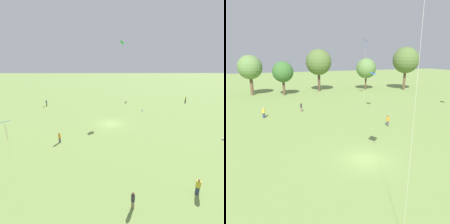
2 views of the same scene
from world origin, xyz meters
The scene contains 11 objects.
ground_plane centered at (0.00, 0.00, 0.00)m, with size 240.00×240.00×0.00m, color #7A994C.
tree_2 centered at (-10.47, 42.88, 7.12)m, with size 6.10×6.10×10.23m.
tree_3 centered at (-2.73, 39.86, 5.99)m, with size 5.29×5.29×8.69m.
tree_4 centered at (7.66, 42.95, 8.20)m, with size 7.21×7.21×11.85m.
tree_5 centered at (21.69, 40.98, 6.33)m, with size 5.89×5.89×9.30m.
tree_6 centered at (32.27, 36.43, 8.69)m, with size 7.58×7.58×12.53m.
person_1 centered at (8.05, 8.28, 0.83)m, with size 0.48×0.48×1.66m.
person_2 centered at (-2.13, 21.12, 0.87)m, with size 0.40×0.40×1.73m.
person_4 centered at (-8.78, 19.42, 0.87)m, with size 0.56×0.56×1.79m.
kite_1 centered at (10.49, 17.25, 6.72)m, with size 1.39×1.39×7.08m.
kite_3 centered at (14.58, 28.33, 12.91)m, with size 1.23×1.28×13.74m.
Camera 2 is at (-9.76, -17.69, 10.14)m, focal length 35.00 mm.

